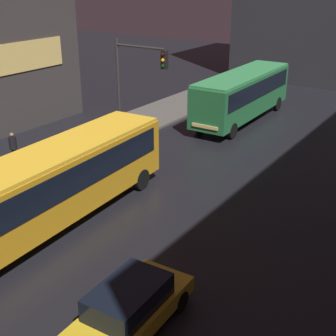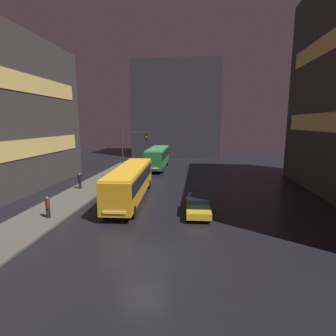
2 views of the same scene
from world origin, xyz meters
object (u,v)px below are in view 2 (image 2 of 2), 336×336
at_px(pedestrian_near, 80,179).
at_px(traffic_light_main, 131,147).
at_px(bus_near, 131,180).
at_px(bus_far, 158,156).
at_px(pedestrian_mid, 48,206).
at_px(car_taxi, 198,205).

height_order(pedestrian_near, traffic_light_main, traffic_light_main).
xyz_separation_m(bus_near, bus_far, (-0.16, 17.28, 0.05)).
xyz_separation_m(bus_far, traffic_light_main, (-1.73, -9.54, 2.26)).
height_order(bus_far, pedestrian_near, bus_far).
relative_size(pedestrian_near, pedestrian_mid, 1.03).
relative_size(bus_near, pedestrian_mid, 7.40).
relative_size(bus_far, pedestrian_near, 6.21).
xyz_separation_m(car_taxi, traffic_light_main, (-8.12, 10.78, 3.52)).
distance_m(bus_near, car_taxi, 7.03).
relative_size(pedestrian_mid, traffic_light_main, 0.26).
relative_size(bus_far, pedestrian_mid, 6.37).
distance_m(car_taxi, pedestrian_near, 14.12).
bearing_deg(car_taxi, pedestrian_near, -28.73).
bearing_deg(pedestrian_near, pedestrian_mid, -123.52).
height_order(bus_near, car_taxi, bus_near).
height_order(car_taxi, pedestrian_mid, pedestrian_mid).
xyz_separation_m(bus_near, pedestrian_near, (-6.45, 3.18, -0.81)).
height_order(bus_far, pedestrian_mid, bus_far).
distance_m(bus_far, pedestrian_near, 15.46).
bearing_deg(pedestrian_near, bus_far, 22.41).
relative_size(bus_near, pedestrian_near, 7.21).
bearing_deg(bus_near, traffic_light_main, -79.57).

